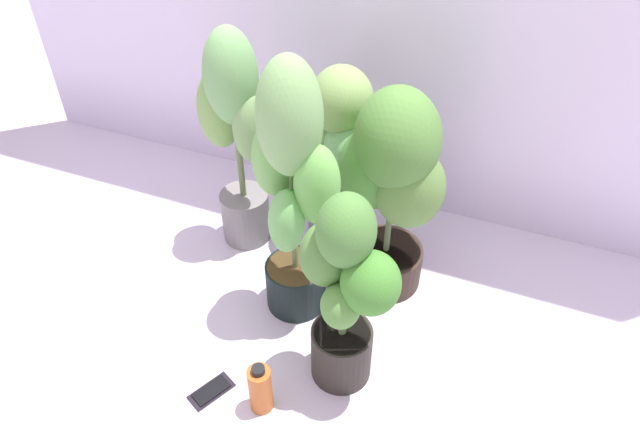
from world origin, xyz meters
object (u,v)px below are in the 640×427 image
(potted_plant_front_right, at_px, (345,290))
(cell_phone, at_px, (211,391))
(potted_plant_back_center, at_px, (341,152))
(nutrient_bottle, at_px, (260,389))
(potted_plant_back_right, at_px, (391,180))
(potted_plant_center, at_px, (293,186))
(potted_plant_back_left, at_px, (235,130))

(potted_plant_front_right, distance_m, cell_phone, 0.58)
(potted_plant_back_center, height_order, nutrient_bottle, potted_plant_back_center)
(potted_plant_back_center, distance_m, cell_phone, 0.95)
(potted_plant_front_right, height_order, nutrient_bottle, potted_plant_front_right)
(potted_plant_front_right, bearing_deg, potted_plant_back_right, 90.44)
(potted_plant_back_center, xyz_separation_m, nutrient_bottle, (0.05, -0.83, -0.33))
(potted_plant_back_right, relative_size, cell_phone, 5.04)
(potted_plant_front_right, distance_m, potted_plant_back_center, 0.67)
(cell_phone, distance_m, nutrient_bottle, 0.19)
(potted_plant_front_right, distance_m, potted_plant_center, 0.37)
(potted_plant_front_right, xyz_separation_m, cell_phone, (-0.36, -0.22, -0.39))
(potted_plant_back_center, xyz_separation_m, potted_plant_center, (-0.01, -0.40, 0.12))
(potted_plant_back_left, distance_m, potted_plant_back_right, 0.60)
(potted_plant_back_right, bearing_deg, potted_plant_front_right, -89.56)
(potted_plant_front_right, bearing_deg, cell_phone, -148.37)
(potted_plant_center, bearing_deg, potted_plant_back_center, 87.97)
(potted_plant_center, distance_m, cell_phone, 0.71)
(cell_phone, bearing_deg, potted_plant_back_left, -44.97)
(potted_plant_back_center, xyz_separation_m, potted_plant_back_right, (0.24, -0.17, 0.05))
(potted_plant_front_right, height_order, potted_plant_back_center, potted_plant_back_center)
(potted_plant_front_right, distance_m, nutrient_bottle, 0.42)
(potted_plant_back_left, bearing_deg, potted_plant_center, -37.44)
(nutrient_bottle, bearing_deg, potted_plant_front_right, 47.38)
(potted_plant_front_right, relative_size, potted_plant_back_right, 0.91)
(potted_plant_back_center, distance_m, potted_plant_back_right, 0.29)
(potted_plant_back_left, xyz_separation_m, cell_phone, (0.24, -0.71, -0.50))
(potted_plant_front_right, xyz_separation_m, potted_plant_back_center, (-0.24, 0.62, 0.02))
(potted_plant_back_right, xyz_separation_m, nutrient_bottle, (-0.19, -0.67, -0.38))
(cell_phone, bearing_deg, potted_plant_back_right, -91.31)
(potted_plant_back_left, bearing_deg, cell_phone, -71.40)
(potted_plant_front_right, bearing_deg, potted_plant_center, 139.00)
(potted_plant_back_left, relative_size, cell_phone, 5.62)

